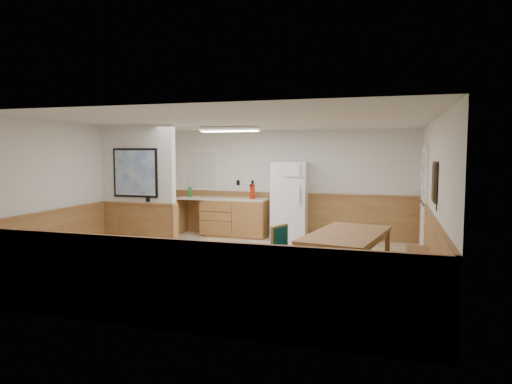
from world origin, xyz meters
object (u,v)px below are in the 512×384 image
(fire_extinguisher, at_px, (252,191))
(dining_bench, at_px, (420,263))
(dining_table, at_px, (347,239))
(dining_chair, at_px, (284,248))
(soap_bottle, at_px, (190,192))
(refrigerator, at_px, (290,201))

(fire_extinguisher, bearing_deg, dining_bench, -63.68)
(dining_table, xyz_separation_m, dining_bench, (1.08, 0.05, -0.32))
(dining_bench, xyz_separation_m, dining_chair, (-2.01, -0.27, 0.15))
(dining_bench, distance_m, soap_bottle, 6.00)
(dining_bench, bearing_deg, soap_bottle, 149.64)
(refrigerator, height_order, dining_table, refrigerator)
(fire_extinguisher, bearing_deg, dining_table, -74.49)
(dining_table, distance_m, dining_chair, 0.97)
(dining_bench, bearing_deg, fire_extinguisher, 139.75)
(fire_extinguisher, bearing_deg, dining_chair, -88.29)
(dining_chair, bearing_deg, refrigerator, 122.49)
(dining_bench, height_order, dining_chair, dining_chair)
(dining_chair, height_order, fire_extinguisher, fire_extinguisher)
(dining_table, relative_size, fire_extinguisher, 4.94)
(dining_chair, bearing_deg, dining_bench, 29.08)
(refrigerator, relative_size, fire_extinguisher, 4.08)
(refrigerator, relative_size, dining_table, 0.83)
(refrigerator, xyz_separation_m, dining_chair, (0.63, -3.25, -0.39))
(refrigerator, bearing_deg, dining_chair, -82.76)
(dining_table, distance_m, dining_bench, 1.12)
(refrigerator, relative_size, dining_chair, 2.08)
(dining_chair, xyz_separation_m, fire_extinguisher, (-1.53, 3.29, 0.60))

